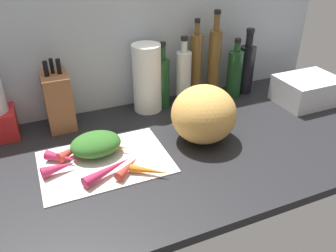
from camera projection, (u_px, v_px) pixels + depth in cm
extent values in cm
cube|color=black|center=(177.00, 148.00, 123.46)|extent=(170.00, 80.00, 3.00)
cube|color=#ADB7C1|center=(138.00, 33.00, 137.89)|extent=(170.00, 3.00, 60.00)
cube|color=beige|center=(105.00, 161.00, 113.18)|extent=(41.74, 29.06, 0.80)
cone|color=red|center=(72.00, 150.00, 114.97)|extent=(11.19, 9.13, 3.47)
cone|color=red|center=(128.00, 167.00, 107.47)|extent=(10.71, 9.73, 3.04)
cone|color=#B2264C|center=(108.00, 170.00, 105.69)|extent=(17.60, 10.20, 3.58)
cone|color=#B2264C|center=(59.00, 168.00, 106.71)|extent=(11.16, 5.13, 3.57)
cone|color=#B2264C|center=(104.00, 150.00, 116.25)|extent=(17.18, 5.81, 2.12)
cone|color=orange|center=(150.00, 171.00, 106.25)|extent=(11.84, 9.43, 2.48)
cone|color=orange|center=(110.00, 147.00, 116.93)|extent=(15.24, 9.90, 3.08)
cone|color=#B2264C|center=(61.00, 157.00, 111.55)|extent=(10.66, 9.46, 3.34)
ellipsoid|color=#2D6023|center=(96.00, 144.00, 114.88)|extent=(16.95, 13.04, 7.17)
ellipsoid|color=gold|center=(204.00, 114.00, 120.41)|extent=(23.18, 22.49, 20.65)
cube|color=brown|center=(58.00, 101.00, 128.36)|extent=(9.59, 13.15, 21.36)
cylinder|color=black|center=(46.00, 69.00, 120.39)|extent=(1.76, 1.76, 5.50)
cylinder|color=black|center=(52.00, 66.00, 122.73)|extent=(1.41, 1.41, 5.50)
cylinder|color=black|center=(59.00, 66.00, 122.33)|extent=(1.66, 1.66, 5.50)
cylinder|color=white|center=(148.00, 78.00, 139.10)|extent=(11.60, 11.60, 27.89)
cylinder|color=#19421E|center=(163.00, 84.00, 142.93)|extent=(5.39, 5.39, 20.93)
cylinder|color=#19421E|center=(163.00, 53.00, 136.18)|extent=(2.13, 2.13, 5.55)
cylinder|color=black|center=(163.00, 44.00, 134.36)|extent=(2.45, 2.45, 1.60)
cylinder|color=silver|center=(183.00, 79.00, 145.09)|extent=(6.37, 6.37, 22.88)
cylinder|color=silver|center=(184.00, 47.00, 138.00)|extent=(2.55, 2.55, 4.94)
cylinder|color=black|center=(184.00, 38.00, 136.34)|extent=(2.93, 2.93, 1.60)
cylinder|color=brown|center=(195.00, 68.00, 148.67)|extent=(5.20, 5.20, 28.35)
cylinder|color=brown|center=(197.00, 29.00, 140.16)|extent=(2.02, 2.02, 5.07)
cylinder|color=black|center=(197.00, 21.00, 138.46)|extent=(2.32, 2.32, 1.60)
cylinder|color=brown|center=(214.00, 65.00, 149.54)|extent=(5.53, 5.53, 29.79)
cylinder|color=brown|center=(217.00, 22.00, 140.22)|extent=(2.46, 2.46, 6.80)
cylinder|color=black|center=(218.00, 12.00, 138.08)|extent=(2.83, 2.83, 1.60)
cylinder|color=#19421E|center=(234.00, 74.00, 152.16)|extent=(6.62, 6.62, 20.66)
cylinder|color=#19421E|center=(237.00, 47.00, 145.85)|extent=(2.39, 2.39, 4.12)
cylinder|color=black|center=(238.00, 40.00, 144.39)|extent=(2.75, 2.75, 1.60)
cylinder|color=black|center=(246.00, 70.00, 155.83)|extent=(7.04, 7.04, 21.36)
cylinder|color=black|center=(250.00, 40.00, 148.78)|extent=(3.08, 3.08, 6.34)
cylinder|color=black|center=(251.00, 31.00, 146.76)|extent=(3.54, 3.54, 1.60)
cube|color=silver|center=(307.00, 90.00, 148.99)|extent=(25.27, 19.35, 11.32)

